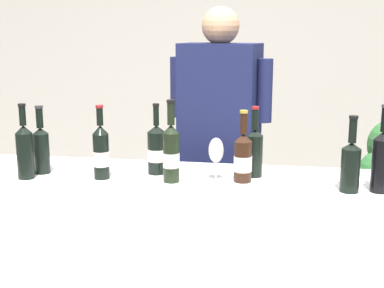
% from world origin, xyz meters
% --- Properties ---
extents(wall_back, '(8.00, 0.10, 2.80)m').
position_xyz_m(wall_back, '(0.00, 2.60, 1.40)').
color(wall_back, beige).
rests_on(wall_back, ground_plane).
extents(counter, '(2.33, 0.51, 1.01)m').
position_xyz_m(counter, '(0.00, 0.00, 0.51)').
color(counter, white).
rests_on(counter, ground_plane).
extents(wine_bottle_0, '(0.07, 0.07, 0.32)m').
position_xyz_m(wine_bottle_0, '(-0.77, -0.06, 1.14)').
color(wine_bottle_0, black).
rests_on(wine_bottle_0, counter).
extents(wine_bottle_1, '(0.07, 0.07, 0.34)m').
position_xyz_m(wine_bottle_1, '(-0.80, -0.15, 1.15)').
color(wine_bottle_1, black).
rests_on(wine_bottle_1, counter).
extents(wine_bottle_2, '(0.07, 0.07, 0.33)m').
position_xyz_m(wine_bottle_2, '(-0.47, -0.10, 1.14)').
color(wine_bottle_2, black).
rests_on(wine_bottle_2, counter).
extents(wine_bottle_4, '(0.08, 0.08, 0.32)m').
position_xyz_m(wine_bottle_4, '(0.15, -0.05, 1.12)').
color(wine_bottle_4, black).
rests_on(wine_bottle_4, counter).
extents(wine_bottle_5, '(0.08, 0.08, 0.32)m').
position_xyz_m(wine_bottle_5, '(0.20, 0.05, 1.13)').
color(wine_bottle_5, black).
rests_on(wine_bottle_5, counter).
extents(wine_bottle_6, '(0.07, 0.07, 0.36)m').
position_xyz_m(wine_bottle_6, '(-0.15, -0.10, 1.15)').
color(wine_bottle_6, black).
rests_on(wine_bottle_6, counter).
extents(wine_bottle_7, '(0.08, 0.08, 0.33)m').
position_xyz_m(wine_bottle_7, '(-0.25, 0.02, 1.13)').
color(wine_bottle_7, black).
rests_on(wine_bottle_7, counter).
extents(wine_bottle_8, '(0.08, 0.08, 0.36)m').
position_xyz_m(wine_bottle_8, '(0.72, -0.10, 1.15)').
color(wine_bottle_8, black).
rests_on(wine_bottle_8, counter).
extents(wine_bottle_9, '(0.08, 0.08, 0.32)m').
position_xyz_m(wine_bottle_9, '(0.60, -0.12, 1.13)').
color(wine_bottle_9, black).
rests_on(wine_bottle_9, counter).
extents(wine_glass, '(0.07, 0.07, 0.19)m').
position_xyz_m(wine_glass, '(0.04, -0.04, 1.14)').
color(wine_glass, silver).
rests_on(wine_glass, counter).
extents(person_server, '(0.57, 0.32, 1.79)m').
position_xyz_m(person_server, '(-0.02, 0.59, 0.88)').
color(person_server, black).
rests_on(person_server, ground_plane).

